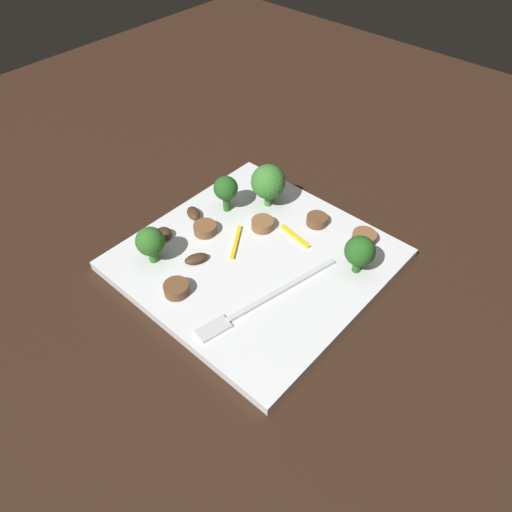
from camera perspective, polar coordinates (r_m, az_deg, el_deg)
ground_plane at (r=0.57m, az=-0.00°, el=-0.83°), size 1.40×1.40×0.00m
plate at (r=0.56m, az=-0.00°, el=-0.42°), size 0.27×0.27×0.01m
fork at (r=0.51m, az=0.47°, el=-5.51°), size 0.18×0.05×0.00m
broccoli_floret_0 at (r=0.54m, az=12.21°, el=0.52°), size 0.03×0.03×0.05m
broccoli_floret_1 at (r=0.61m, az=1.46°, el=8.76°), size 0.04×0.04×0.06m
broccoli_floret_2 at (r=0.55m, az=-12.42°, el=1.61°), size 0.03×0.03×0.05m
broccoli_floret_3 at (r=0.60m, az=-3.60°, el=7.92°), size 0.03×0.03×0.05m
sausage_slice_0 at (r=0.53m, az=-9.41°, el=-3.83°), size 0.03×0.03×0.01m
sausage_slice_1 at (r=0.59m, az=0.79°, el=3.81°), size 0.03×0.03×0.01m
sausage_slice_2 at (r=0.59m, az=-6.06°, el=3.25°), size 0.03×0.03×0.01m
sausage_slice_3 at (r=0.60m, az=7.24°, el=4.25°), size 0.03×0.03×0.01m
sausage_slice_4 at (r=0.59m, az=12.69°, el=2.16°), size 0.04×0.04×0.01m
mushroom_0 at (r=0.59m, az=-10.97°, el=2.63°), size 0.03×0.03×0.01m
mushroom_1 at (r=0.56m, az=-7.11°, el=-0.32°), size 0.03×0.02×0.01m
mushroom_2 at (r=0.61m, az=-7.38°, el=5.07°), size 0.02×0.03×0.01m
pepper_strip_0 at (r=0.58m, az=4.68°, el=2.34°), size 0.01×0.05×0.00m
pepper_strip_2 at (r=0.58m, az=-2.16°, el=1.82°), size 0.05×0.03×0.00m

